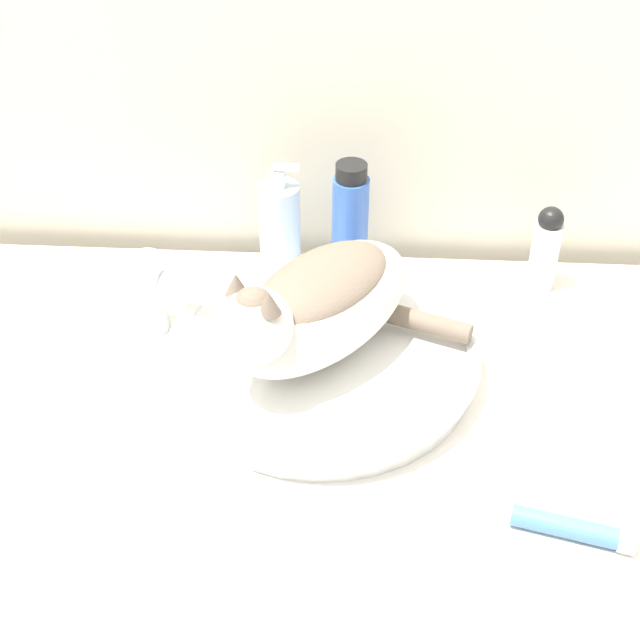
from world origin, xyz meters
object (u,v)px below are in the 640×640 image
object	(u,v)px
deodorant_stick	(545,248)
faucet	(159,288)
shampoo_bottle_tall	(350,226)
cat	(314,304)
cream_tube	(575,529)
soap_pump_bottle	(280,232)

from	to	relation	value
deodorant_stick	faucet	bearing A→B (deg)	-166.02
shampoo_bottle_tall	cat	bearing A→B (deg)	-100.07
cat	faucet	bearing A→B (deg)	-72.57
faucet	cream_tube	xyz separation A→B (m)	(0.52, -0.33, -0.06)
deodorant_stick	soap_pump_bottle	xyz separation A→B (m)	(-0.39, -0.00, 0.01)
cream_tube	deodorant_stick	bearing A→B (deg)	87.07
faucet	shampoo_bottle_tall	world-z (taller)	shampoo_bottle_tall
cream_tube	cat	bearing A→B (deg)	140.50
deodorant_stick	cat	bearing A→B (deg)	-146.30
deodorant_stick	soap_pump_bottle	size ratio (longest dim) A/B	0.70
faucet	cream_tube	size ratio (longest dim) A/B	1.14
cat	cream_tube	distance (m)	0.41
faucet	shampoo_bottle_tall	bearing A→B (deg)	45.08
soap_pump_bottle	shampoo_bottle_tall	distance (m)	0.10
soap_pump_bottle	cream_tube	xyz separation A→B (m)	(0.37, -0.47, -0.07)
soap_pump_bottle	deodorant_stick	bearing A→B (deg)	0.00
deodorant_stick	cream_tube	size ratio (longest dim) A/B	1.01
faucet	deodorant_stick	world-z (taller)	faucet
deodorant_stick	shampoo_bottle_tall	world-z (taller)	shampoo_bottle_tall
cat	soap_pump_bottle	xyz separation A→B (m)	(-0.06, 0.22, -0.04)
cat	shampoo_bottle_tall	world-z (taller)	cat
cat	shampoo_bottle_tall	size ratio (longest dim) A/B	1.77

